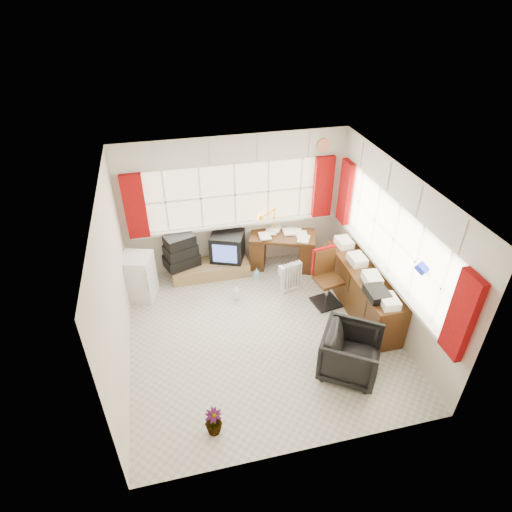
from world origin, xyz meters
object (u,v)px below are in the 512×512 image
at_px(desk_lamp, 274,214).
at_px(task_chair, 325,274).
at_px(office_chair, 351,353).
at_px(radiator, 291,279).
at_px(credenza, 362,290).
at_px(desk, 282,249).
at_px(mini_fridge, 139,277).
at_px(crt_tv, 228,246).
at_px(tv_bench, 210,269).

xyz_separation_m(desk_lamp, task_chair, (0.51, -1.35, -0.48)).
distance_m(task_chair, office_chair, 1.59).
height_order(radiator, credenza, credenza).
xyz_separation_m(task_chair, credenza, (0.51, -0.36, -0.14)).
xyz_separation_m(desk, office_chair, (0.19, -2.71, -0.02)).
relative_size(desk, task_chair, 1.30).
distance_m(radiator, mini_fridge, 2.60).
height_order(desk_lamp, mini_fridge, desk_lamp).
bearing_deg(office_chair, crt_tv, 56.57).
bearing_deg(radiator, mini_fridge, 170.32).
bearing_deg(crt_tv, office_chair, -67.08).
bearing_deg(desk_lamp, crt_tv, -174.30).
bearing_deg(tv_bench, radiator, -30.88).
bearing_deg(mini_fridge, credenza, -18.42).
bearing_deg(task_chair, desk, 109.44).
xyz_separation_m(desk_lamp, mini_fridge, (-2.50, -0.54, -0.60)).
bearing_deg(credenza, desk, 121.46).
relative_size(desk, tv_bench, 0.93).
bearing_deg(desk, desk_lamp, 117.31).
distance_m(desk, crt_tv, 1.03).
bearing_deg(office_chair, task_chair, 25.91).
distance_m(credenza, tv_bench, 2.75).
relative_size(task_chair, tv_bench, 0.72).
distance_m(task_chair, tv_bench, 2.15).
relative_size(radiator, credenza, 0.28).
bearing_deg(task_chair, radiator, 140.43).
xyz_separation_m(office_chair, mini_fridge, (-2.80, 2.38, 0.05)).
relative_size(desk, office_chair, 1.67).
distance_m(task_chair, mini_fridge, 3.12).
xyz_separation_m(credenza, tv_bench, (-2.28, 1.52, -0.27)).
bearing_deg(radiator, desk_lamp, 93.22).
bearing_deg(mini_fridge, desk, 7.04).
bearing_deg(desk, radiator, -94.28).
relative_size(radiator, tv_bench, 0.40).
xyz_separation_m(office_chair, crt_tv, (-1.20, 2.83, 0.15)).
distance_m(desk, credenza, 1.76).
xyz_separation_m(desk, task_chair, (0.40, -1.14, 0.15)).
bearing_deg(office_chair, mini_fridge, 83.25).
bearing_deg(credenza, tv_bench, 146.30).
bearing_deg(office_chair, desk_lamp, 39.50).
bearing_deg(crt_tv, mini_fridge, -164.35).
height_order(tv_bench, mini_fridge, mini_fridge).
bearing_deg(task_chair, tv_bench, 146.68).
distance_m(radiator, tv_bench, 1.52).
relative_size(task_chair, mini_fridge, 1.23).
bearing_deg(tv_bench, mini_fridge, -164.57).
xyz_separation_m(credenza, crt_tv, (-1.93, 1.62, 0.12)).
height_order(desk_lamp, office_chair, desk_lamp).
height_order(office_chair, radiator, office_chair).
xyz_separation_m(tv_bench, mini_fridge, (-1.25, -0.34, 0.28)).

